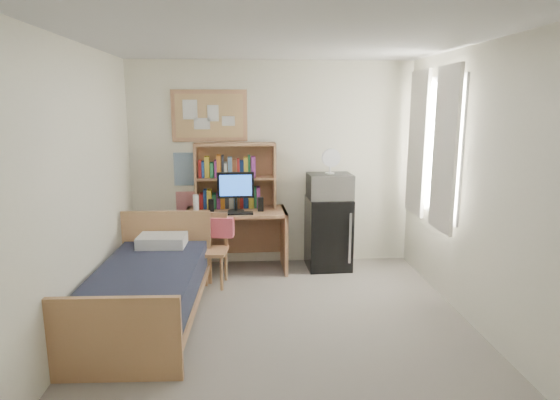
{
  "coord_description": "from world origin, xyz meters",
  "views": [
    {
      "loc": [
        -0.29,
        -3.89,
        2.05
      ],
      "look_at": [
        0.05,
        1.2,
        1.01
      ],
      "focal_mm": 30.0,
      "sensor_mm": 36.0,
      "label": 1
    }
  ],
  "objects": [
    {
      "name": "desk_chair",
      "position": [
        -0.75,
        1.29,
        0.42
      ],
      "size": [
        0.46,
        0.46,
        0.83
      ],
      "primitive_type": "cube",
      "rotation": [
        0.0,
        0.0,
        -0.11
      ],
      "color": "tan",
      "rests_on": "floor"
    },
    {
      "name": "wall_front",
      "position": [
        0.0,
        -2.1,
        1.3
      ],
      "size": [
        3.6,
        0.04,
        2.6
      ],
      "primitive_type": "cube",
      "color": "white",
      "rests_on": "floor"
    },
    {
      "name": "bulletin_board",
      "position": [
        -0.78,
        2.08,
        1.92
      ],
      "size": [
        0.94,
        0.03,
        0.64
      ],
      "primitive_type": "cube",
      "color": "tan",
      "rests_on": "wall_back"
    },
    {
      "name": "speaker_right",
      "position": [
        -0.16,
        1.72,
        0.86
      ],
      "size": [
        0.07,
        0.07,
        0.17
      ],
      "primitive_type": "cube",
      "rotation": [
        0.0,
        0.0,
        0.03
      ],
      "color": "black",
      "rests_on": "desk"
    },
    {
      "name": "curtain_left",
      "position": [
        1.72,
        0.8,
        1.6
      ],
      "size": [
        0.04,
        0.55,
        1.7
      ],
      "primitive_type": "cube",
      "color": "white",
      "rests_on": "wall_right"
    },
    {
      "name": "hutch",
      "position": [
        -0.47,
        1.92,
        1.18
      ],
      "size": [
        1.01,
        0.28,
        0.82
      ],
      "primitive_type": "cube",
      "rotation": [
        0.0,
        0.0,
        0.03
      ],
      "color": "tan",
      "rests_on": "desk"
    },
    {
      "name": "poster_japan",
      "position": [
        -1.1,
        2.09,
        0.78
      ],
      "size": [
        0.28,
        0.01,
        0.36
      ],
      "primitive_type": "cube",
      "color": "red",
      "rests_on": "wall_back"
    },
    {
      "name": "monitor",
      "position": [
        -0.46,
        1.71,
        1.01
      ],
      "size": [
        0.44,
        0.05,
        0.47
      ],
      "primitive_type": "cube",
      "rotation": [
        0.0,
        0.0,
        0.03
      ],
      "color": "black",
      "rests_on": "desk"
    },
    {
      "name": "window_unit",
      "position": [
        1.75,
        1.2,
        1.6
      ],
      "size": [
        0.1,
        1.4,
        1.7
      ],
      "primitive_type": "cube",
      "color": "white",
      "rests_on": "wall_right"
    },
    {
      "name": "pillow",
      "position": [
        -1.26,
        1.12,
        0.59
      ],
      "size": [
        0.52,
        0.37,
        0.12
      ],
      "primitive_type": "cube",
      "rotation": [
        0.0,
        0.0,
        -0.03
      ],
      "color": "white",
      "rests_on": "bed"
    },
    {
      "name": "curtain_right",
      "position": [
        1.72,
        1.6,
        1.6
      ],
      "size": [
        0.04,
        0.55,
        1.7
      ],
      "primitive_type": "cube",
      "color": "white",
      "rests_on": "wall_right"
    },
    {
      "name": "keyboard",
      "position": [
        -0.46,
        1.57,
        0.78
      ],
      "size": [
        0.41,
        0.14,
        0.02
      ],
      "primitive_type": "cube",
      "rotation": [
        0.0,
        0.0,
        0.03
      ],
      "color": "black",
      "rests_on": "desk"
    },
    {
      "name": "poster_wave",
      "position": [
        -1.1,
        2.09,
        1.25
      ],
      "size": [
        0.3,
        0.01,
        0.42
      ],
      "primitive_type": "cube",
      "color": "#265F9B",
      "rests_on": "wall_back"
    },
    {
      "name": "wall_back",
      "position": [
        0.0,
        2.1,
        1.3
      ],
      "size": [
        3.6,
        0.04,
        2.6
      ],
      "primitive_type": "cube",
      "color": "white",
      "rests_on": "floor"
    },
    {
      "name": "mini_fridge",
      "position": [
        0.7,
        1.81,
        0.45
      ],
      "size": [
        0.55,
        0.55,
        0.91
      ],
      "primitive_type": "cube",
      "rotation": [
        0.0,
        0.0,
        0.04
      ],
      "color": "black",
      "rests_on": "floor"
    },
    {
      "name": "floor",
      "position": [
        0.0,
        0.0,
        -0.01
      ],
      "size": [
        3.6,
        4.2,
        0.02
      ],
      "primitive_type": "cube",
      "color": "gray",
      "rests_on": "ground"
    },
    {
      "name": "water_bottle",
      "position": [
        -0.94,
        1.66,
        0.88
      ],
      "size": [
        0.07,
        0.07,
        0.23
      ],
      "primitive_type": "cylinder",
      "rotation": [
        0.0,
        0.0,
        0.03
      ],
      "color": "white",
      "rests_on": "desk"
    },
    {
      "name": "wall_left",
      "position": [
        -1.8,
        0.0,
        1.3
      ],
      "size": [
        0.04,
        4.2,
        2.6
      ],
      "primitive_type": "cube",
      "color": "white",
      "rests_on": "floor"
    },
    {
      "name": "bed",
      "position": [
        -1.28,
        0.37,
        0.27
      ],
      "size": [
        1.03,
        1.96,
        0.53
      ],
      "primitive_type": "cube",
      "rotation": [
        0.0,
        0.0,
        -0.03
      ],
      "color": "#1C2032",
      "rests_on": "floor"
    },
    {
      "name": "desk",
      "position": [
        -0.46,
        1.77,
        0.39
      ],
      "size": [
        1.25,
        0.65,
        0.77
      ],
      "primitive_type": "cube",
      "rotation": [
        0.0,
        0.0,
        0.03
      ],
      "color": "tan",
      "rests_on": "floor"
    },
    {
      "name": "speaker_left",
      "position": [
        -0.76,
        1.7,
        0.85
      ],
      "size": [
        0.07,
        0.07,
        0.16
      ],
      "primitive_type": "cube",
      "rotation": [
        0.0,
        0.0,
        0.03
      ],
      "color": "black",
      "rests_on": "desk"
    },
    {
      "name": "desk_fan",
      "position": [
        0.7,
        1.79,
        1.36
      ],
      "size": [
        0.23,
        0.23,
        0.28
      ],
      "primitive_type": "cylinder",
      "rotation": [
        0.0,
        0.0,
        0.04
      ],
      "color": "white",
      "rests_on": "microwave"
    },
    {
      "name": "hoodie",
      "position": [
        -0.73,
        1.49,
        0.64
      ],
      "size": [
        0.51,
        0.21,
        0.24
      ],
      "primitive_type": "cube",
      "rotation": [
        0.0,
        0.0,
        -0.11
      ],
      "color": "#D85262",
      "rests_on": "desk_chair"
    },
    {
      "name": "wall_right",
      "position": [
        1.8,
        0.0,
        1.3
      ],
      "size": [
        0.04,
        4.2,
        2.6
      ],
      "primitive_type": "cube",
      "color": "white",
      "rests_on": "floor"
    },
    {
      "name": "microwave",
      "position": [
        0.7,
        1.79,
        1.06
      ],
      "size": [
        0.55,
        0.43,
        0.31
      ],
      "primitive_type": "cube",
      "rotation": [
        0.0,
        0.0,
        0.04
      ],
      "color": "#B4B4B9",
      "rests_on": "mini_fridge"
    },
    {
      "name": "ceiling",
      "position": [
        0.0,
        0.0,
        2.6
      ],
      "size": [
        3.6,
        4.2,
        0.02
      ],
      "primitive_type": "cube",
      "color": "silver",
      "rests_on": "wall_back"
    }
  ]
}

